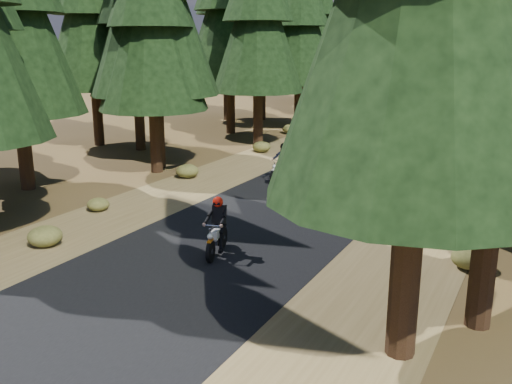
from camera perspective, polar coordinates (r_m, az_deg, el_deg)
ground at (r=16.11m, az=-2.48°, el=-5.00°), size 120.00×120.00×0.00m
road at (r=20.38m, az=4.56°, el=-0.72°), size 6.00×100.00×0.01m
shoulder_l at (r=22.51m, az=-6.26°, el=0.74°), size 3.20×100.00×0.01m
shoulder_r at (r=19.14m, az=17.33°, el=-2.42°), size 3.20×100.00×0.01m
understory_shrubs at (r=21.97m, az=10.02°, el=0.98°), size 15.12×32.16×0.69m
rider_lead at (r=15.03m, az=-3.94°, el=-4.42°), size 0.93×1.80×1.54m
rider_follow at (r=22.86m, az=2.57°, el=2.35°), size 0.69×1.76×1.53m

